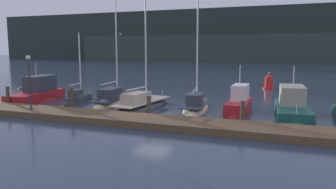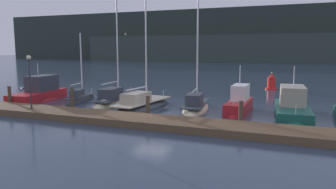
{
  "view_description": "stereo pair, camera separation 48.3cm",
  "coord_description": "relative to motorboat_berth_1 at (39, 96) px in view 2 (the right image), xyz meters",
  "views": [
    {
      "loc": [
        9.12,
        -20.96,
        4.79
      ],
      "look_at": [
        0.0,
        3.07,
        1.2
      ],
      "focal_mm": 35.0,
      "sensor_mm": 36.0,
      "label": 1
    },
    {
      "loc": [
        9.57,
        -20.78,
        4.79
      ],
      "look_at": [
        0.0,
        3.07,
        1.2
      ],
      "focal_mm": 35.0,
      "sensor_mm": 36.0,
      "label": 2
    }
  ],
  "objects": [
    {
      "name": "ground_plane",
      "position": [
        12.88,
        -2.8,
        -0.43
      ],
      "size": [
        400.0,
        400.0,
        0.0
      ],
      "primitive_type": "plane",
      "color": "#2D3D51"
    },
    {
      "name": "dock",
      "position": [
        12.88,
        -5.13,
        -0.21
      ],
      "size": [
        33.73,
        2.8,
        0.45
      ],
      "primitive_type": "cube",
      "color": "brown",
      "rests_on": "ground"
    },
    {
      "name": "mooring_pile_0",
      "position": [
        0.16,
        -3.48,
        0.43
      ],
      "size": [
        0.28,
        0.28,
        1.73
      ],
      "primitive_type": "cylinder",
      "color": "#4C3D2D",
      "rests_on": "ground"
    },
    {
      "name": "mooring_pile_1",
      "position": [
        6.52,
        -3.48,
        0.53
      ],
      "size": [
        0.28,
        0.28,
        1.92
      ],
      "primitive_type": "cylinder",
      "color": "#4C3D2D",
      "rests_on": "ground"
    },
    {
      "name": "mooring_pile_2",
      "position": [
        12.88,
        -3.48,
        0.38
      ],
      "size": [
        0.28,
        0.28,
        1.62
      ],
      "primitive_type": "cylinder",
      "color": "#4C3D2D",
      "rests_on": "ground"
    },
    {
      "name": "mooring_pile_3",
      "position": [
        19.24,
        -3.48,
        0.38
      ],
      "size": [
        0.28,
        0.28,
        1.61
      ],
      "primitive_type": "cylinder",
      "color": "#4C3D2D",
      "rests_on": "ground"
    },
    {
      "name": "motorboat_berth_1",
      "position": [
        0.0,
        0.0,
        0.0
      ],
      "size": [
        3.48,
        7.41,
        4.08
      ],
      "color": "red",
      "rests_on": "ground"
    },
    {
      "name": "sailboat_berth_2",
      "position": [
        3.94,
        0.9,
        -0.33
      ],
      "size": [
        1.97,
        5.18,
        7.05
      ],
      "color": "#2D3338",
      "rests_on": "ground"
    },
    {
      "name": "sailboat_berth_3",
      "position": [
        7.5,
        1.13,
        -0.3
      ],
      "size": [
        2.75,
        7.68,
        9.84
      ],
      "color": "beige",
      "rests_on": "ground"
    },
    {
      "name": "sailboat_berth_4",
      "position": [
        10.84,
        -0.29,
        -0.27
      ],
      "size": [
        2.95,
        8.02,
        11.96
      ],
      "color": "#2D3338",
      "rests_on": "ground"
    },
    {
      "name": "sailboat_berth_5",
      "position": [
        14.99,
        0.91,
        -0.27
      ],
      "size": [
        2.83,
        6.76,
        9.18
      ],
      "color": "beige",
      "rests_on": "ground"
    },
    {
      "name": "motorboat_berth_6",
      "position": [
        18.34,
        1.16,
        -0.05
      ],
      "size": [
        1.62,
        5.29,
        4.17
      ],
      "color": "red",
      "rests_on": "ground"
    },
    {
      "name": "motorboat_berth_7",
      "position": [
        22.13,
        1.26,
        -0.09
      ],
      "size": [
        3.03,
        7.55,
        4.26
      ],
      "color": "#195647",
      "rests_on": "ground"
    },
    {
      "name": "channel_buoy",
      "position": [
        19.45,
        17.04,
        0.35
      ],
      "size": [
        1.4,
        1.4,
        2.08
      ],
      "color": "red",
      "rests_on": "ground"
    },
    {
      "name": "dock_lamppost",
      "position": [
        4.33,
        -5.36,
        2.63
      ],
      "size": [
        0.32,
        0.32,
        3.89
      ],
      "color": "#2D2D33",
      "rests_on": "dock"
    },
    {
      "name": "hillside_backdrop",
      "position": [
        12.97,
        104.86,
        8.73
      ],
      "size": [
        240.0,
        23.0,
        19.9
      ],
      "color": "#28332D",
      "rests_on": "ground"
    },
    {
      "name": "rowboat_adrift",
      "position": [
        -8.48,
        7.19,
        -0.43
      ],
      "size": [
        1.53,
        2.89,
        0.56
      ],
      "color": "#2D3338",
      "rests_on": "ground"
    }
  ]
}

